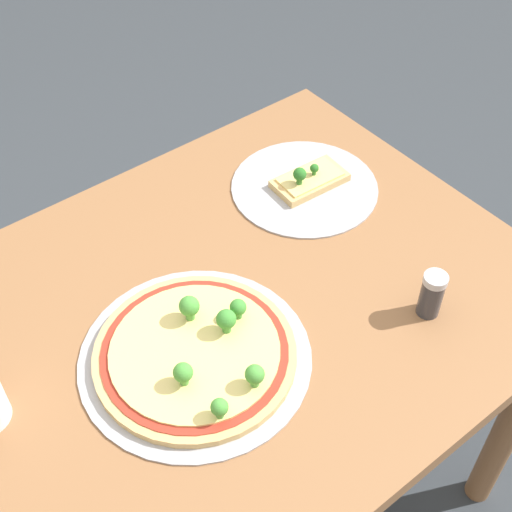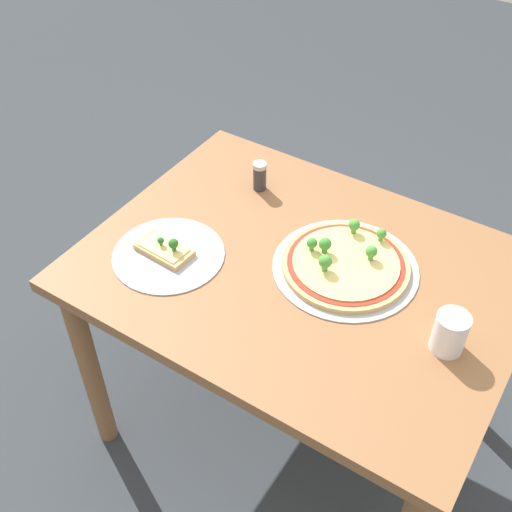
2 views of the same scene
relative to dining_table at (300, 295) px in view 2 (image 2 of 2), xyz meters
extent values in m
plane|color=#33383D|center=(0.00, 0.00, -0.65)|extent=(8.00, 8.00, 0.00)
cube|color=brown|center=(0.00, 0.00, 0.09)|extent=(1.12, 0.84, 0.04)
cylinder|color=brown|center=(-0.50, -0.36, -0.29)|extent=(0.06, 0.06, 0.72)
cylinder|color=brown|center=(-0.50, 0.36, -0.29)|extent=(0.06, 0.06, 0.72)
cylinder|color=brown|center=(0.50, 0.36, -0.29)|extent=(0.06, 0.06, 0.72)
cylinder|color=#A3A3A8|center=(0.10, 0.06, 0.11)|extent=(0.38, 0.38, 0.00)
cylinder|color=tan|center=(0.10, 0.06, 0.12)|extent=(0.33, 0.33, 0.01)
cylinder|color=#A82D1E|center=(0.10, 0.06, 0.12)|extent=(0.30, 0.30, 0.00)
cylinder|color=#EACC75|center=(0.10, 0.06, 0.13)|extent=(0.28, 0.28, 0.00)
sphere|color=#3D8933|center=(0.00, 0.05, 0.15)|extent=(0.03, 0.03, 0.03)
cylinder|color=#488E3A|center=(0.00, 0.05, 0.14)|extent=(0.01, 0.01, 0.01)
sphere|color=#479338|center=(0.14, 0.10, 0.16)|extent=(0.03, 0.03, 0.03)
cylinder|color=#51973E|center=(0.14, 0.10, 0.14)|extent=(0.01, 0.01, 0.01)
sphere|color=#479338|center=(0.06, 0.00, 0.16)|extent=(0.03, 0.03, 0.03)
cylinder|color=#51973E|center=(0.06, 0.00, 0.14)|extent=(0.02, 0.02, 0.02)
sphere|color=#3D8933|center=(0.03, 0.06, 0.16)|extent=(0.03, 0.03, 0.03)
cylinder|color=#488E3A|center=(0.03, 0.06, 0.14)|extent=(0.01, 0.01, 0.01)
sphere|color=#479338|center=(0.14, 0.18, 0.15)|extent=(0.03, 0.03, 0.03)
cylinder|color=#51973E|center=(0.14, 0.18, 0.14)|extent=(0.01, 0.01, 0.01)
sphere|color=#479338|center=(0.06, 0.17, 0.16)|extent=(0.03, 0.03, 0.03)
cylinder|color=#51973E|center=(0.06, 0.17, 0.14)|extent=(0.01, 0.01, 0.01)
cylinder|color=#A3A3A8|center=(-0.32, -0.15, 0.11)|extent=(0.30, 0.30, 0.00)
cube|color=tan|center=(-0.33, -0.15, 0.12)|extent=(0.16, 0.09, 0.02)
cube|color=#EACC75|center=(-0.33, -0.15, 0.13)|extent=(0.13, 0.07, 0.00)
sphere|color=#286B23|center=(-0.30, -0.15, 0.15)|extent=(0.03, 0.03, 0.03)
cylinder|color=#37742D|center=(-0.30, -0.15, 0.14)|extent=(0.01, 0.01, 0.01)
sphere|color=#286B23|center=(-0.34, -0.15, 0.15)|extent=(0.02, 0.02, 0.02)
cylinder|color=#37742D|center=(-0.34, -0.15, 0.13)|extent=(0.01, 0.01, 0.01)
cylinder|color=white|center=(0.41, -0.05, 0.16)|extent=(0.08, 0.08, 0.10)
cylinder|color=#333338|center=(-0.27, 0.22, 0.14)|extent=(0.04, 0.04, 0.08)
cylinder|color=#B2B2B7|center=(-0.27, 0.22, 0.19)|extent=(0.04, 0.04, 0.01)
camera|label=1|loc=(0.44, 0.65, 1.06)|focal=50.00mm
camera|label=2|loc=(0.55, -1.06, 1.27)|focal=45.00mm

